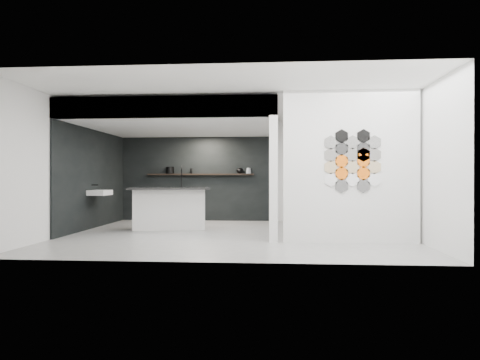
% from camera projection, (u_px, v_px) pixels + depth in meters
% --- Properties ---
extents(floor, '(7.00, 6.00, 0.01)m').
position_uv_depth(floor, '(234.00, 235.00, 9.00)').
color(floor, gray).
extents(partition_panel, '(2.45, 0.15, 2.80)m').
position_uv_depth(partition_panel, '(350.00, 167.00, 7.83)').
color(partition_panel, silver).
rests_on(partition_panel, floor).
extents(bay_clad_back, '(4.40, 0.04, 2.35)m').
position_uv_depth(bay_clad_back, '(198.00, 179.00, 12.05)').
color(bay_clad_back, black).
rests_on(bay_clad_back, floor).
extents(bay_clad_left, '(0.04, 4.00, 2.35)m').
position_uv_depth(bay_clad_left, '(94.00, 179.00, 10.25)').
color(bay_clad_left, black).
rests_on(bay_clad_left, floor).
extents(bulkhead, '(4.40, 4.00, 0.40)m').
position_uv_depth(bulkhead, '(183.00, 121.00, 10.08)').
color(bulkhead, silver).
rests_on(bulkhead, corner_column).
extents(corner_column, '(0.16, 0.16, 2.35)m').
position_uv_depth(corner_column, '(273.00, 179.00, 7.94)').
color(corner_column, silver).
rests_on(corner_column, floor).
extents(fascia_beam, '(4.40, 0.16, 0.40)m').
position_uv_depth(fascia_beam, '(162.00, 107.00, 8.17)').
color(fascia_beam, silver).
rests_on(fascia_beam, corner_column).
extents(wall_basin, '(0.40, 0.60, 0.12)m').
position_uv_depth(wall_basin, '(100.00, 193.00, 10.03)').
color(wall_basin, silver).
rests_on(wall_basin, bay_clad_left).
extents(display_shelf, '(3.00, 0.15, 0.04)m').
position_uv_depth(display_shelf, '(200.00, 174.00, 11.94)').
color(display_shelf, black).
rests_on(display_shelf, bay_clad_back).
extents(kitchen_island, '(1.96, 1.14, 1.48)m').
position_uv_depth(kitchen_island, '(170.00, 208.00, 9.94)').
color(kitchen_island, silver).
rests_on(kitchen_island, floor).
extents(stockpot, '(0.30, 0.30, 0.19)m').
position_uv_depth(stockpot, '(170.00, 170.00, 12.00)').
color(stockpot, black).
rests_on(stockpot, display_shelf).
extents(kettle, '(0.25, 0.25, 0.16)m').
position_uv_depth(kettle, '(240.00, 171.00, 11.86)').
color(kettle, black).
rests_on(kettle, display_shelf).
extents(glass_bowl, '(0.18, 0.18, 0.10)m').
position_uv_depth(glass_bowl, '(249.00, 172.00, 11.84)').
color(glass_bowl, gray).
rests_on(glass_bowl, display_shelf).
extents(glass_vase, '(0.15, 0.15, 0.16)m').
position_uv_depth(glass_vase, '(249.00, 171.00, 11.84)').
color(glass_vase, gray).
rests_on(glass_vase, display_shelf).
extents(bottle_dark, '(0.08, 0.08, 0.16)m').
position_uv_depth(bottle_dark, '(191.00, 171.00, 11.96)').
color(bottle_dark, black).
rests_on(bottle_dark, display_shelf).
extents(utensil_cup, '(0.08, 0.08, 0.09)m').
position_uv_depth(utensil_cup, '(171.00, 172.00, 12.00)').
color(utensil_cup, black).
rests_on(utensil_cup, display_shelf).
extents(hex_tile_cluster, '(1.04, 0.02, 1.16)m').
position_uv_depth(hex_tile_cluster, '(353.00, 161.00, 7.74)').
color(hex_tile_cluster, white).
rests_on(hex_tile_cluster, partition_panel).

